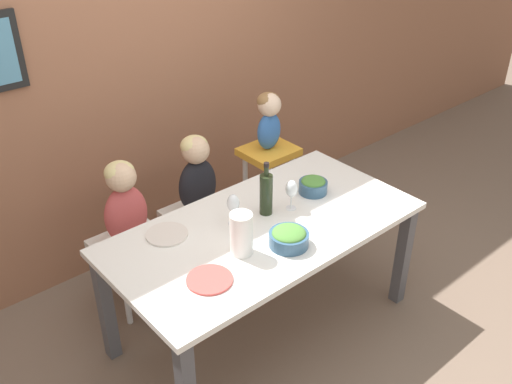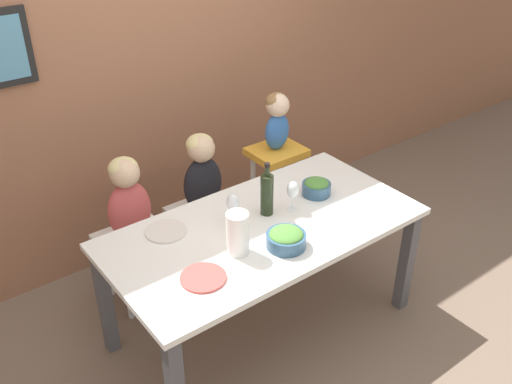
{
  "view_description": "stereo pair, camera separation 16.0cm",
  "coord_description": "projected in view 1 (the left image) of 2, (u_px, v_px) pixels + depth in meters",
  "views": [
    {
      "loc": [
        -1.7,
        -1.91,
        2.48
      ],
      "look_at": [
        0.0,
        0.07,
        0.91
      ],
      "focal_mm": 40.0,
      "sensor_mm": 36.0,
      "label": 1
    },
    {
      "loc": [
        -1.58,
        -2.01,
        2.48
      ],
      "look_at": [
        0.0,
        0.07,
        0.91
      ],
      "focal_mm": 40.0,
      "sensor_mm": 36.0,
      "label": 2
    }
  ],
  "objects": [
    {
      "name": "ground_plane",
      "position": [
        263.0,
        324.0,
        3.47
      ],
      "size": [
        14.0,
        14.0,
        0.0
      ],
      "primitive_type": "plane",
      "color": "#705B4C"
    },
    {
      "name": "wall_back",
      "position": [
        137.0,
        61.0,
        3.56
      ],
      "size": [
        10.0,
        0.09,
        2.7
      ],
      "color": "#8E5B42",
      "rests_on": "ground_plane"
    },
    {
      "name": "dining_table",
      "position": [
        264.0,
        239.0,
        3.14
      ],
      "size": [
        1.73,
        0.89,
        0.73
      ],
      "color": "white",
      "rests_on": "ground_plane"
    },
    {
      "name": "chair_far_left",
      "position": [
        131.0,
        251.0,
        3.45
      ],
      "size": [
        0.42,
        0.36,
        0.47
      ],
      "color": "silver",
      "rests_on": "ground_plane"
    },
    {
      "name": "chair_far_center",
      "position": [
        200.0,
        221.0,
        3.74
      ],
      "size": [
        0.42,
        0.36,
        0.47
      ],
      "color": "silver",
      "rests_on": "ground_plane"
    },
    {
      "name": "chair_right_highchair",
      "position": [
        268.0,
        170.0,
        3.99
      ],
      "size": [
        0.36,
        0.31,
        0.73
      ],
      "color": "silver",
      "rests_on": "ground_plane"
    },
    {
      "name": "person_child_left",
      "position": [
        124.0,
        200.0,
        3.27
      ],
      "size": [
        0.27,
        0.18,
        0.53
      ],
      "color": "#C64C4C",
      "rests_on": "chair_far_left"
    },
    {
      "name": "person_child_center",
      "position": [
        197.0,
        172.0,
        3.55
      ],
      "size": [
        0.27,
        0.18,
        0.53
      ],
      "color": "black",
      "rests_on": "chair_far_center"
    },
    {
      "name": "person_baby_right",
      "position": [
        269.0,
        116.0,
        3.78
      ],
      "size": [
        0.19,
        0.16,
        0.4
      ],
      "color": "#3366B2",
      "rests_on": "chair_right_highchair"
    },
    {
      "name": "wine_bottle",
      "position": [
        266.0,
        193.0,
        3.13
      ],
      "size": [
        0.07,
        0.07,
        0.32
      ],
      "color": "#232D19",
      "rests_on": "dining_table"
    },
    {
      "name": "paper_towel_roll",
      "position": [
        241.0,
        234.0,
        2.83
      ],
      "size": [
        0.12,
        0.12,
        0.23
      ],
      "color": "white",
      "rests_on": "dining_table"
    },
    {
      "name": "wine_glass_near",
      "position": [
        292.0,
        189.0,
        3.17
      ],
      "size": [
        0.07,
        0.07,
        0.18
      ],
      "color": "white",
      "rests_on": "dining_table"
    },
    {
      "name": "wine_glass_far",
      "position": [
        233.0,
        204.0,
        3.05
      ],
      "size": [
        0.07,
        0.07,
        0.18
      ],
      "color": "white",
      "rests_on": "dining_table"
    },
    {
      "name": "salad_bowl_large",
      "position": [
        289.0,
        237.0,
        2.92
      ],
      "size": [
        0.21,
        0.21,
        0.1
      ],
      "color": "#335675",
      "rests_on": "dining_table"
    },
    {
      "name": "salad_bowl_small",
      "position": [
        313.0,
        185.0,
        3.37
      ],
      "size": [
        0.17,
        0.17,
        0.1
      ],
      "color": "#335675",
      "rests_on": "dining_table"
    },
    {
      "name": "dinner_plate_front_left",
      "position": [
        210.0,
        280.0,
        2.69
      ],
      "size": [
        0.22,
        0.22,
        0.01
      ],
      "color": "#D14C47",
      "rests_on": "dining_table"
    },
    {
      "name": "dinner_plate_back_left",
      "position": [
        167.0,
        234.0,
        3.01
      ],
      "size": [
        0.22,
        0.22,
        0.01
      ],
      "color": "silver",
      "rests_on": "dining_table"
    }
  ]
}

